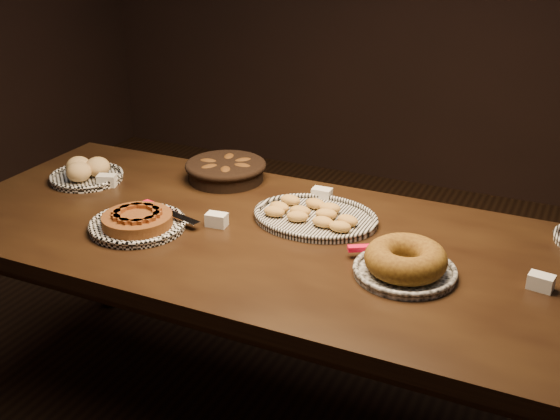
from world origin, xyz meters
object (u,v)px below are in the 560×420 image
at_px(apple_tart_plate, 138,222).
at_px(madeleine_platter, 314,216).
at_px(bundt_cake_plate, 405,263).
at_px(buffet_table, 283,257).

distance_m(apple_tart_plate, madeleine_platter, 0.60).
xyz_separation_m(madeleine_platter, bundt_cake_plate, (0.39, -0.24, 0.02)).
xyz_separation_m(apple_tart_plate, bundt_cake_plate, (0.90, 0.07, 0.02)).
xyz_separation_m(buffet_table, bundt_cake_plate, (0.43, -0.07, 0.11)).
bearing_deg(buffet_table, apple_tart_plate, -162.51).
height_order(buffet_table, madeleine_platter, madeleine_platter).
relative_size(madeleine_platter, bundt_cake_plate, 1.24).
xyz_separation_m(buffet_table, apple_tart_plate, (-0.47, -0.15, 0.10)).
relative_size(buffet_table, bundt_cake_plate, 6.88).
xyz_separation_m(buffet_table, madeleine_platter, (0.04, 0.16, 0.09)).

